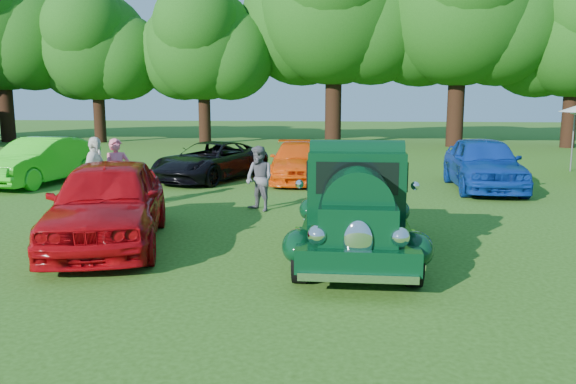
# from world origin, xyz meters

# --- Properties ---
(ground) EXTENTS (120.00, 120.00, 0.00)m
(ground) POSITION_xyz_m (0.00, 0.00, 0.00)
(ground) COLOR #294E12
(ground) RESTS_ON ground
(hero_pickup) EXTENTS (2.25, 4.83, 1.89)m
(hero_pickup) POSITION_xyz_m (1.53, 0.69, 0.82)
(hero_pickup) COLOR black
(hero_pickup) RESTS_ON ground
(red_convertible) EXTENTS (3.10, 5.14, 1.64)m
(red_convertible) POSITION_xyz_m (-3.11, 0.94, 0.82)
(red_convertible) COLOR #A1060C
(red_convertible) RESTS_ON ground
(back_car_lime) EXTENTS (2.26, 4.74, 1.50)m
(back_car_lime) POSITION_xyz_m (-8.51, 8.11, 0.75)
(back_car_lime) COLOR green
(back_car_lime) RESTS_ON ground
(back_car_black) EXTENTS (3.73, 5.15, 1.30)m
(back_car_black) POSITION_xyz_m (-3.21, 9.53, 0.65)
(back_car_black) COLOR black
(back_car_black) RESTS_ON ground
(back_car_orange) EXTENTS (2.08, 4.54, 1.29)m
(back_car_orange) POSITION_xyz_m (-0.26, 9.70, 0.64)
(back_car_orange) COLOR #F54E08
(back_car_orange) RESTS_ON ground
(back_car_blue) EXTENTS (1.98, 4.77, 1.62)m
(back_car_blue) POSITION_xyz_m (5.54, 8.44, 0.81)
(back_car_blue) COLOR #0D3196
(back_car_blue) RESTS_ON ground
(spectator_pink) EXTENTS (0.77, 0.69, 1.76)m
(spectator_pink) POSITION_xyz_m (-4.42, 4.53, 0.88)
(spectator_pink) COLOR #F36482
(spectator_pink) RESTS_ON ground
(spectator_grey) EXTENTS (0.99, 0.97, 1.61)m
(spectator_grey) POSITION_xyz_m (-0.76, 4.45, 0.81)
(spectator_grey) COLOR slate
(spectator_grey) RESTS_ON ground
(spectator_white) EXTENTS (0.49, 1.09, 1.84)m
(spectator_white) POSITION_xyz_m (-4.73, 3.96, 0.92)
(spectator_white) COLOR white
(spectator_white) RESTS_ON ground
(tree_line) EXTENTS (63.51, 10.75, 12.41)m
(tree_line) POSITION_xyz_m (-2.23, 24.31, 7.08)
(tree_line) COLOR black
(tree_line) RESTS_ON ground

